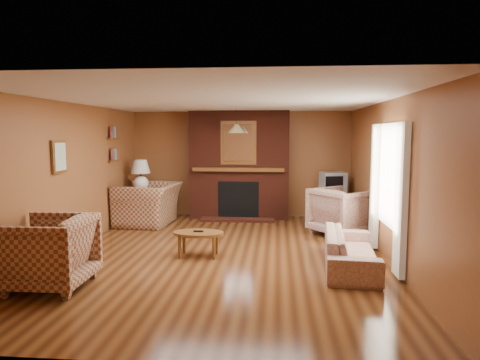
# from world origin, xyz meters

# --- Properties ---
(floor) EXTENTS (6.50, 6.50, 0.00)m
(floor) POSITION_xyz_m (0.00, 0.00, 0.00)
(floor) COLOR #41200D
(floor) RESTS_ON ground
(ceiling) EXTENTS (6.50, 6.50, 0.00)m
(ceiling) POSITION_xyz_m (0.00, 0.00, 2.40)
(ceiling) COLOR silver
(ceiling) RESTS_ON wall_back
(wall_back) EXTENTS (6.50, 0.00, 6.50)m
(wall_back) POSITION_xyz_m (0.00, 3.25, 1.20)
(wall_back) COLOR brown
(wall_back) RESTS_ON floor
(wall_front) EXTENTS (6.50, 0.00, 6.50)m
(wall_front) POSITION_xyz_m (0.00, -3.25, 1.20)
(wall_front) COLOR brown
(wall_front) RESTS_ON floor
(wall_left) EXTENTS (0.00, 6.50, 6.50)m
(wall_left) POSITION_xyz_m (-2.50, 0.00, 1.20)
(wall_left) COLOR brown
(wall_left) RESTS_ON floor
(wall_right) EXTENTS (0.00, 6.50, 6.50)m
(wall_right) POSITION_xyz_m (2.50, 0.00, 1.20)
(wall_right) COLOR brown
(wall_right) RESTS_ON floor
(fireplace) EXTENTS (2.20, 0.82, 2.40)m
(fireplace) POSITION_xyz_m (0.00, 2.98, 1.18)
(fireplace) COLOR #4A1A10
(fireplace) RESTS_ON floor
(window_right) EXTENTS (0.10, 1.85, 2.00)m
(window_right) POSITION_xyz_m (2.45, -0.20, 1.13)
(window_right) COLOR beige
(window_right) RESTS_ON wall_right
(bookshelf) EXTENTS (0.09, 0.55, 0.71)m
(bookshelf) POSITION_xyz_m (-2.44, 1.90, 1.67)
(bookshelf) COLOR brown
(bookshelf) RESTS_ON wall_left
(botanical_print) EXTENTS (0.05, 0.40, 0.50)m
(botanical_print) POSITION_xyz_m (-2.47, -0.30, 1.55)
(botanical_print) COLOR brown
(botanical_print) RESTS_ON wall_left
(pendant_light) EXTENTS (0.36, 0.36, 0.48)m
(pendant_light) POSITION_xyz_m (0.00, 2.30, 2.00)
(pendant_light) COLOR black
(pendant_light) RESTS_ON ceiling
(plaid_loveseat) EXTENTS (1.22, 1.38, 0.85)m
(plaid_loveseat) POSITION_xyz_m (-1.85, 2.15, 0.43)
(plaid_loveseat) COLOR maroon
(plaid_loveseat) RESTS_ON floor
(plaid_armchair) EXTENTS (1.00, 0.97, 0.90)m
(plaid_armchair) POSITION_xyz_m (-1.95, -1.63, 0.45)
(plaid_armchair) COLOR maroon
(plaid_armchair) RESTS_ON floor
(floral_sofa) EXTENTS (0.86, 1.83, 0.52)m
(floral_sofa) POSITION_xyz_m (1.90, -0.50, 0.26)
(floral_sofa) COLOR beige
(floral_sofa) RESTS_ON floor
(floral_armchair) EXTENTS (1.37, 1.36, 0.90)m
(floral_armchair) POSITION_xyz_m (2.07, 1.47, 0.45)
(floral_armchair) COLOR beige
(floral_armchair) RESTS_ON floor
(coffee_table) EXTENTS (0.79, 0.49, 0.40)m
(coffee_table) POSITION_xyz_m (-0.36, -0.13, 0.33)
(coffee_table) COLOR brown
(coffee_table) RESTS_ON floor
(side_table) EXTENTS (0.52, 0.52, 0.66)m
(side_table) POSITION_xyz_m (-2.10, 2.45, 0.33)
(side_table) COLOR brown
(side_table) RESTS_ON floor
(table_lamp) EXTENTS (0.41, 0.41, 0.68)m
(table_lamp) POSITION_xyz_m (-2.10, 2.45, 1.04)
(table_lamp) COLOR white
(table_lamp) RESTS_ON side_table
(tv_stand) EXTENTS (0.58, 0.53, 0.62)m
(tv_stand) POSITION_xyz_m (2.05, 2.80, 0.31)
(tv_stand) COLOR black
(tv_stand) RESTS_ON floor
(crt_tv) EXTENTS (0.58, 0.57, 0.45)m
(crt_tv) POSITION_xyz_m (2.05, 2.79, 0.85)
(crt_tv) COLOR #9A9CA1
(crt_tv) RESTS_ON tv_stand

